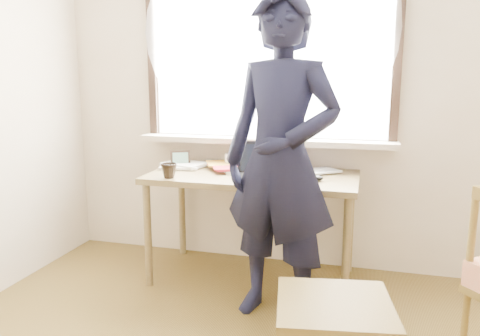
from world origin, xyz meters
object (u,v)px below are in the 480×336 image
(mug_white, at_px, (234,161))
(person, at_px, (281,161))
(mug_dark, at_px, (169,171))
(laptop, at_px, (262,168))
(work_chair, at_px, (334,319))
(desk, at_px, (253,185))

(mug_white, distance_m, person, 0.79)
(mug_dark, bearing_deg, mug_white, 54.79)
(mug_dark, bearing_deg, laptop, 22.08)
(mug_white, height_order, work_chair, mug_white)
(mug_white, relative_size, mug_dark, 1.30)
(laptop, bearing_deg, mug_dark, -157.92)
(work_chair, height_order, person, person)
(work_chair, bearing_deg, mug_white, 121.23)
(laptop, distance_m, work_chair, 1.33)
(mug_white, xyz_separation_m, mug_dark, (-0.31, -0.44, -0.00))
(desk, relative_size, work_chair, 2.59)
(laptop, distance_m, mug_dark, 0.61)
(desk, xyz_separation_m, laptop, (0.07, -0.04, 0.13))
(mug_dark, height_order, person, person)
(laptop, height_order, mug_white, laptop)
(work_chair, relative_size, person, 0.29)
(laptop, distance_m, mug_white, 0.33)
(desk, xyz_separation_m, work_chair, (0.63, -1.17, -0.26))
(mug_dark, relative_size, work_chair, 0.19)
(mug_dark, bearing_deg, person, -14.23)
(laptop, relative_size, work_chair, 0.71)
(laptop, bearing_deg, desk, 153.11)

